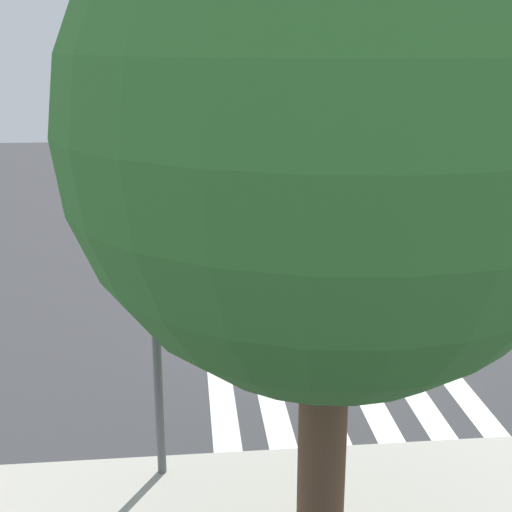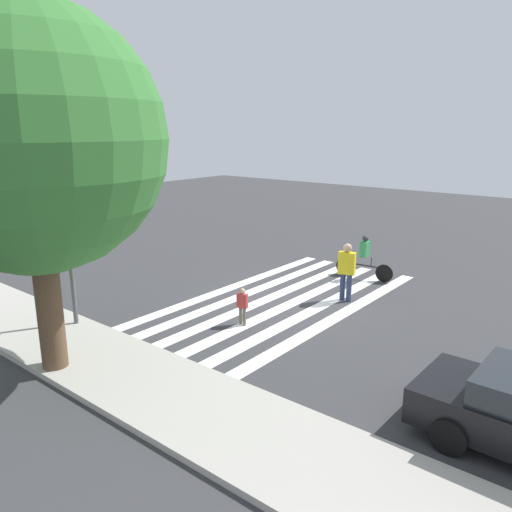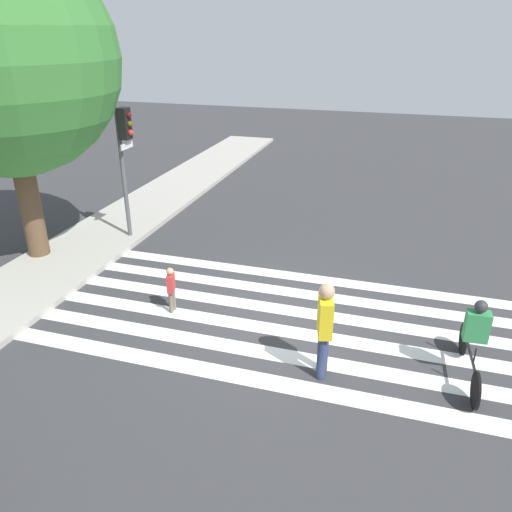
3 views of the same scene
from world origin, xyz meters
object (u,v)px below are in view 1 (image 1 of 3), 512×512
(pedestrian_adult_blue_shirt, at_px, (353,343))
(cyclist_far_lane, at_px, (322,240))
(pedestrian_adult_tall_backpack, at_px, (371,261))
(traffic_light, at_px, (155,287))
(street_tree, at_px, (332,128))

(pedestrian_adult_blue_shirt, height_order, cyclist_far_lane, cyclist_far_lane)
(pedestrian_adult_tall_backpack, xyz_separation_m, cyclist_far_lane, (0.66, -2.53, -0.19))
(pedestrian_adult_tall_backpack, relative_size, cyclist_far_lane, 0.85)
(cyclist_far_lane, bearing_deg, traffic_light, 62.73)
(traffic_light, bearing_deg, pedestrian_adult_blue_shirt, -139.84)
(pedestrian_adult_blue_shirt, bearing_deg, traffic_light, -154.35)
(traffic_light, height_order, street_tree, street_tree)
(traffic_light, xyz_separation_m, street_tree, (-1.91, 1.84, 2.27))
(traffic_light, relative_size, cyclist_far_lane, 1.84)
(traffic_light, relative_size, pedestrian_adult_blue_shirt, 3.77)
(street_tree, height_order, pedestrian_adult_tall_backpack, street_tree)
(pedestrian_adult_tall_backpack, height_order, pedestrian_adult_blue_shirt, pedestrian_adult_tall_backpack)
(pedestrian_adult_tall_backpack, bearing_deg, cyclist_far_lane, -89.86)
(traffic_light, height_order, pedestrian_adult_tall_backpack, traffic_light)
(traffic_light, height_order, cyclist_far_lane, traffic_light)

